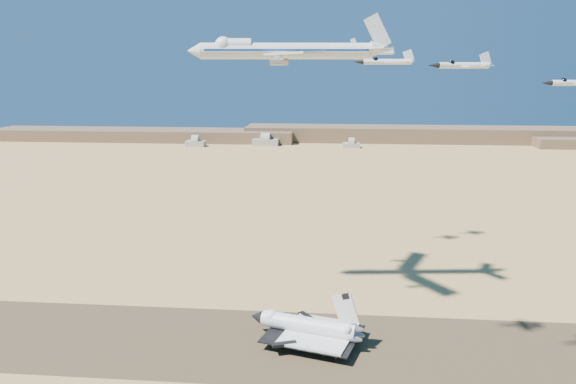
# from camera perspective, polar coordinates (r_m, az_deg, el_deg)

# --- Properties ---
(ground) EXTENTS (1200.00, 1200.00, 0.00)m
(ground) POSITION_cam_1_polar(r_m,az_deg,el_deg) (189.00, -3.61, -15.10)
(ground) COLOR tan
(ground) RESTS_ON ground
(runway) EXTENTS (600.00, 50.00, 0.06)m
(runway) POSITION_cam_1_polar(r_m,az_deg,el_deg) (188.99, -3.61, -15.09)
(runway) COLOR brown
(runway) RESTS_ON ground
(ridgeline) EXTENTS (960.00, 90.00, 18.00)m
(ridgeline) POSITION_cam_1_polar(r_m,az_deg,el_deg) (698.55, 8.47, 5.65)
(ridgeline) COLOR brown
(ridgeline) RESTS_ON ground
(hangars) EXTENTS (200.50, 29.50, 30.00)m
(hangars) POSITION_cam_1_polar(r_m,az_deg,el_deg) (655.65, -2.71, 5.09)
(hangars) COLOR #A8A595
(hangars) RESTS_ON ground
(shuttle) EXTENTS (38.86, 30.35, 18.99)m
(shuttle) POSITION_cam_1_polar(r_m,az_deg,el_deg) (187.53, 1.96, -13.57)
(shuttle) COLOR silver
(shuttle) RESTS_ON runway
(carrier_747) EXTENTS (72.55, 55.74, 18.02)m
(carrier_747) POSITION_cam_1_polar(r_m,az_deg,el_deg) (205.08, -0.77, 14.14)
(carrier_747) COLOR silver
(crew_a) EXTENTS (0.55, 0.70, 1.70)m
(crew_a) POSITION_cam_1_polar(r_m,az_deg,el_deg) (180.36, 3.70, -16.20)
(crew_a) COLOR #B9500A
(crew_a) RESTS_ON runway
(crew_b) EXTENTS (0.88, 0.90, 1.64)m
(crew_b) POSITION_cam_1_polar(r_m,az_deg,el_deg) (180.92, 5.65, -16.16)
(crew_b) COLOR #B9500A
(crew_b) RESTS_ON runway
(crew_c) EXTENTS (1.13, 0.95, 1.72)m
(crew_c) POSITION_cam_1_polar(r_m,az_deg,el_deg) (178.67, 4.86, -16.51)
(crew_c) COLOR #B9500A
(crew_c) RESTS_ON runway
(chase_jet_a) EXTENTS (16.27, 8.84, 4.05)m
(chase_jet_a) POSITION_cam_1_polar(r_m,az_deg,el_deg) (155.75, 9.93, 12.92)
(chase_jet_a) COLOR silver
(chase_jet_b) EXTENTS (16.27, 9.44, 4.14)m
(chase_jet_b) POSITION_cam_1_polar(r_m,az_deg,el_deg) (148.04, 17.30, 12.20)
(chase_jet_b) COLOR silver
(chase_jet_c) EXTENTS (13.71, 7.91, 3.48)m
(chase_jet_c) POSITION_cam_1_polar(r_m,az_deg,el_deg) (139.12, 27.02, 9.87)
(chase_jet_c) COLOR silver
(chase_jet_d) EXTENTS (14.87, 8.16, 3.71)m
(chase_jet_d) POSITION_cam_1_polar(r_m,az_deg,el_deg) (257.38, 5.42, 14.68)
(chase_jet_d) COLOR silver
(chase_jet_e) EXTENTS (15.15, 8.76, 3.85)m
(chase_jet_e) POSITION_cam_1_polar(r_m,az_deg,el_deg) (268.84, 9.30, 13.76)
(chase_jet_e) COLOR silver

